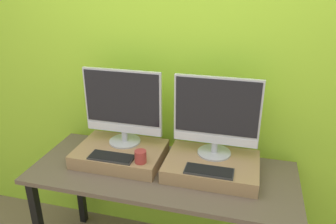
{
  "coord_description": "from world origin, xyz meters",
  "views": [
    {
      "loc": [
        0.5,
        -1.37,
        1.94
      ],
      "look_at": [
        0.0,
        0.48,
        1.14
      ],
      "focal_mm": 35.0,
      "sensor_mm": 36.0,
      "label": 1
    }
  ],
  "objects": [
    {
      "name": "keyboard_left",
      "position": [
        -0.31,
        0.26,
        0.89
      ],
      "size": [
        0.28,
        0.12,
        0.01
      ],
      "color": "#2D2D2D",
      "rests_on": "wooden_riser_left"
    },
    {
      "name": "monitor_left",
      "position": [
        -0.31,
        0.48,
        1.15
      ],
      "size": [
        0.53,
        0.21,
        0.51
      ],
      "color": "#B2B2B7",
      "rests_on": "wooden_riser_left"
    },
    {
      "name": "wooden_riser_right",
      "position": [
        0.31,
        0.39,
        0.84
      ],
      "size": [
        0.57,
        0.41,
        0.09
      ],
      "color": "#99754C",
      "rests_on": "workbench"
    },
    {
      "name": "keyboard_right",
      "position": [
        0.31,
        0.26,
        0.89
      ],
      "size": [
        0.28,
        0.12,
        0.01
      ],
      "color": "#2D2D2D",
      "rests_on": "wooden_riser_right"
    },
    {
      "name": "mug",
      "position": [
        -0.11,
        0.26,
        0.93
      ],
      "size": [
        0.07,
        0.07,
        0.08
      ],
      "color": "#9E332D",
      "rests_on": "wooden_riser_left"
    },
    {
      "name": "wooden_riser_left",
      "position": [
        -0.31,
        0.39,
        0.84
      ],
      "size": [
        0.57,
        0.41,
        0.09
      ],
      "color": "#99754C",
      "rests_on": "workbench"
    },
    {
      "name": "wall_back",
      "position": [
        0.0,
        0.73,
        1.3
      ],
      "size": [
        8.0,
        0.04,
        2.6
      ],
      "color": "#9ED12D",
      "rests_on": "ground_plane"
    },
    {
      "name": "monitor_right",
      "position": [
        0.31,
        0.48,
        1.15
      ],
      "size": [
        0.53,
        0.21,
        0.51
      ],
      "color": "#B2B2B7",
      "rests_on": "wooden_riser_right"
    },
    {
      "name": "workbench",
      "position": [
        0.0,
        0.33,
        0.71
      ],
      "size": [
        1.68,
        0.66,
        0.8
      ],
      "color": "brown",
      "rests_on": "ground_plane"
    }
  ]
}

